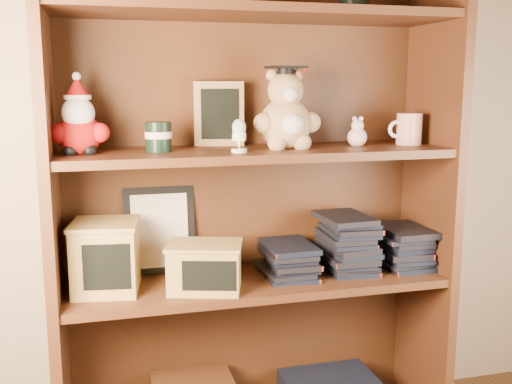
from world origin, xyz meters
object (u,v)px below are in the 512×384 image
teacher_mug (408,129)px  treats_box (106,256)px  bookcase (251,202)px  grad_teddy_bear (286,117)px

teacher_mug → treats_box: teacher_mug is taller
bookcase → teacher_mug: (0.50, -0.05, 0.22)m
teacher_mug → grad_teddy_bear: bearing=-178.9°
bookcase → treats_box: 0.46m
grad_teddy_bear → teacher_mug: 0.41m
bookcase → treats_box: bearing=-173.4°
grad_teddy_bear → bookcase: bearing=147.9°
teacher_mug → bookcase: bearing=174.2°
grad_teddy_bear → treats_box: grad_teddy_bear is taller
bookcase → teacher_mug: size_ratio=14.32×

